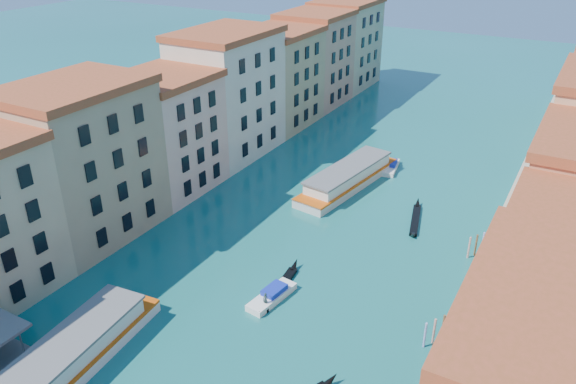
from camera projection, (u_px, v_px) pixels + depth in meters
name	position (u px, v px, depth m)	size (l,w,h in m)	color
left_bank_palazzos	(206.00, 109.00, 89.59)	(12.80, 128.40, 21.00)	#C8B289
quay	(510.00, 232.00, 73.00)	(4.00, 140.00, 1.00)	#ADA68C
vaporetto_near	(65.00, 360.00, 50.73)	(6.98, 22.27, 3.26)	white
vaporetto_far	(348.00, 177.00, 85.85)	(8.21, 22.48, 3.27)	beige
gondola_fore	(279.00, 288.00, 62.42)	(2.01, 11.00, 2.19)	black
gondola_far	(415.00, 218.00, 76.61)	(3.41, 10.87, 1.56)	black
motorboat_mid	(272.00, 295.00, 60.92)	(2.93, 6.73, 1.35)	white
motorboat_far	(391.00, 166.00, 91.83)	(3.11, 6.73, 1.34)	white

